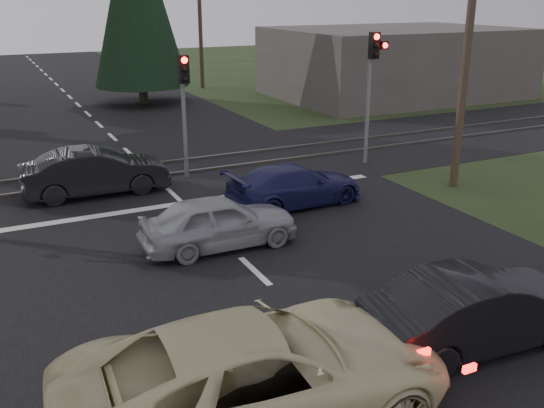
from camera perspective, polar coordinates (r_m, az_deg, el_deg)
ground at (r=11.48m, az=4.74°, el=-12.15°), size 120.00×120.00×0.00m
road at (r=19.98m, az=-9.99°, el=1.59°), size 14.00×100.00×0.01m
rail_corridor at (r=21.83m, az=-11.49°, el=3.01°), size 120.00×8.00×0.01m
stop_line at (r=18.33m, az=-8.39°, el=0.08°), size 13.00×0.35×0.00m
rail_near at (r=21.07m, az=-10.93°, el=2.59°), size 120.00×0.12×0.10m
rail_far at (r=22.57m, az=-12.03°, el=3.62°), size 120.00×0.12×0.10m
traffic_signal_right at (r=22.04m, az=9.47°, el=12.09°), size 0.68×0.48×4.70m
traffic_signal_center at (r=20.25m, az=-8.26°, el=10.08°), size 0.32×0.48×4.10m
utility_pole_near at (r=19.83m, az=18.00°, el=14.76°), size 1.80×0.26×9.00m
utility_pole_mid at (r=40.73m, az=-6.82°, el=17.39°), size 1.80×0.26×9.00m
utility_pole_far at (r=64.82m, az=-14.61°, el=17.58°), size 1.80×0.26×9.00m
building_right at (r=38.37m, az=11.47°, el=12.96°), size 14.00×10.00×4.00m
cream_coupe at (r=9.04m, az=-1.31°, el=-15.62°), size 5.89×2.93×1.60m
dark_hatchback at (r=11.41m, az=18.97°, el=-9.39°), size 4.34×1.74×1.40m
silver_car at (r=14.91m, az=-5.02°, el=-1.69°), size 3.88×1.60×1.32m
blue_sedan at (r=17.83m, az=2.14°, el=1.75°), size 4.28×1.96×1.22m
dark_car_far at (r=19.54m, az=-16.29°, el=2.90°), size 4.43×1.62×1.45m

